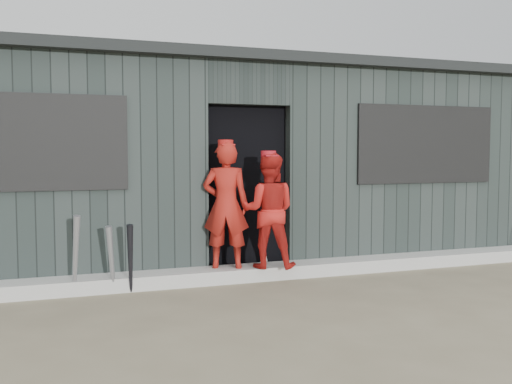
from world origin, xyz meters
name	(u,v)px	position (x,y,z in m)	size (l,w,h in m)	color
ground	(326,324)	(0.00, 0.00, 0.00)	(80.00, 80.00, 0.00)	brown
curb	(255,272)	(0.00, 1.82, 0.07)	(8.00, 0.36, 0.15)	#A3A39E
bat_left	(75,256)	(-1.97, 1.59, 0.42)	(0.07, 0.07, 0.85)	gray
bat_mid	(111,260)	(-1.62, 1.62, 0.36)	(0.07, 0.07, 0.72)	gray
bat_right	(130,259)	(-1.43, 1.59, 0.36)	(0.07, 0.07, 0.73)	black
player_red_left	(226,205)	(-0.34, 1.84, 0.86)	(0.51, 0.34, 1.41)	maroon
player_red_right	(268,211)	(0.11, 1.69, 0.80)	(0.63, 0.49, 1.29)	#AE1A15
player_grey_back	(258,215)	(0.21, 2.34, 0.67)	(0.65, 0.43, 1.34)	#B9B9B9
dugout	(216,164)	(0.00, 3.50, 1.29)	(8.30, 3.30, 2.62)	black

